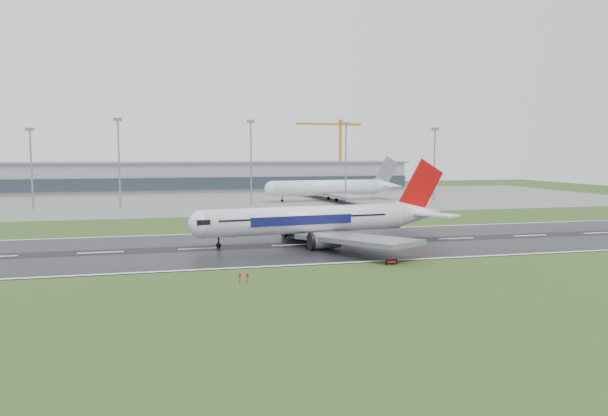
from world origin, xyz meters
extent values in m
plane|color=#294619|center=(0.00, 0.00, 0.00)|extent=(520.00, 520.00, 0.00)
cube|color=black|center=(0.00, 0.00, 0.05)|extent=(400.00, 45.00, 0.10)
cube|color=slate|center=(0.00, 125.00, 0.04)|extent=(400.00, 130.00, 0.08)
cube|color=gray|center=(0.00, 185.00, 7.50)|extent=(240.00, 36.00, 15.00)
cylinder|color=gray|center=(-54.70, 100.00, 14.09)|extent=(0.64, 0.64, 28.18)
cylinder|color=gray|center=(-24.43, 100.00, 16.07)|extent=(0.64, 0.64, 32.13)
cylinder|color=gray|center=(25.21, 100.00, 16.05)|extent=(0.64, 0.64, 32.09)
cylinder|color=gray|center=(64.40, 100.00, 15.82)|extent=(0.64, 0.64, 31.64)
cylinder|color=gray|center=(104.13, 100.00, 14.96)|extent=(0.64, 0.64, 29.92)
camera|label=1|loc=(-5.60, -118.29, 20.28)|focal=32.78mm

